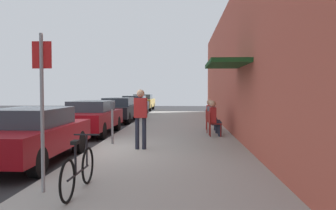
% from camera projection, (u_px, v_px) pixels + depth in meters
% --- Properties ---
extents(ground_plane, '(60.00, 60.00, 0.00)m').
position_uv_depth(ground_plane, '(88.00, 155.00, 9.55)').
color(ground_plane, '#2D2D30').
extents(sidewalk_slab, '(4.50, 32.00, 0.12)m').
position_uv_depth(sidewalk_slab, '(171.00, 142.00, 11.43)').
color(sidewalk_slab, '#9E9B93').
rests_on(sidewalk_slab, ground_plane).
extents(building_facade, '(1.40, 32.00, 5.48)m').
position_uv_depth(building_facade, '(244.00, 62.00, 11.19)').
color(building_facade, '#BC5442').
rests_on(building_facade, ground_plane).
extents(parked_car_0, '(1.80, 4.40, 1.35)m').
position_uv_depth(parked_car_0, '(30.00, 134.00, 8.44)').
color(parked_car_0, maroon).
rests_on(parked_car_0, ground_plane).
extents(parked_car_1, '(1.80, 4.40, 1.37)m').
position_uv_depth(parked_car_1, '(91.00, 117.00, 13.87)').
color(parked_car_1, maroon).
rests_on(parked_car_1, ground_plane).
extents(parked_car_2, '(1.80, 4.40, 1.37)m').
position_uv_depth(parked_car_2, '(118.00, 109.00, 19.45)').
color(parked_car_2, black).
rests_on(parked_car_2, ground_plane).
extents(parked_car_3, '(1.80, 4.40, 1.39)m').
position_uv_depth(parked_car_3, '(134.00, 105.00, 25.55)').
color(parked_car_3, black).
rests_on(parked_car_3, ground_plane).
extents(parked_car_4, '(1.80, 4.40, 1.44)m').
position_uv_depth(parked_car_4, '(143.00, 102.00, 30.81)').
color(parked_car_4, '#A58433').
rests_on(parked_car_4, ground_plane).
extents(parking_meter, '(0.12, 0.10, 1.32)m').
position_uv_depth(parking_meter, '(112.00, 119.00, 10.68)').
color(parking_meter, slate).
rests_on(parking_meter, sidewalk_slab).
extents(street_sign, '(0.32, 0.06, 2.60)m').
position_uv_depth(street_sign, '(42.00, 100.00, 5.57)').
color(street_sign, gray).
rests_on(street_sign, sidewalk_slab).
extents(bicycle_0, '(0.46, 1.71, 0.90)m').
position_uv_depth(bicycle_0, '(79.00, 171.00, 5.60)').
color(bicycle_0, black).
rests_on(bicycle_0, sidewalk_slab).
extents(cafe_chair_0, '(0.45, 0.45, 0.87)m').
position_uv_depth(cafe_chair_0, '(213.00, 122.00, 12.51)').
color(cafe_chair_0, maroon).
rests_on(cafe_chair_0, sidewalk_slab).
extents(seated_patron_0, '(0.43, 0.37, 1.29)m').
position_uv_depth(seated_patron_0, '(214.00, 117.00, 12.50)').
color(seated_patron_0, '#232838').
rests_on(seated_patron_0, sidewalk_slab).
extents(cafe_chair_1, '(0.54, 0.54, 0.87)m').
position_uv_depth(cafe_chair_1, '(211.00, 121.00, 13.23)').
color(cafe_chair_1, maroon).
rests_on(cafe_chair_1, sidewalk_slab).
extents(seated_patron_1, '(0.50, 0.45, 1.29)m').
position_uv_depth(seated_patron_1, '(213.00, 116.00, 13.24)').
color(seated_patron_1, '#232838').
rests_on(seated_patron_1, sidewalk_slab).
extents(cafe_chair_2, '(0.45, 0.45, 0.87)m').
position_uv_depth(cafe_chair_2, '(209.00, 118.00, 14.39)').
color(cafe_chair_2, maroon).
rests_on(cafe_chair_2, sidewalk_slab).
extents(seated_patron_2, '(0.43, 0.36, 1.29)m').
position_uv_depth(seated_patron_2, '(211.00, 114.00, 14.38)').
color(seated_patron_2, '#232838').
rests_on(seated_patron_2, sidewalk_slab).
extents(pedestrian_standing, '(0.36, 0.22, 1.70)m').
position_uv_depth(pedestrian_standing, '(141.00, 114.00, 9.69)').
color(pedestrian_standing, '#232838').
rests_on(pedestrian_standing, sidewalk_slab).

